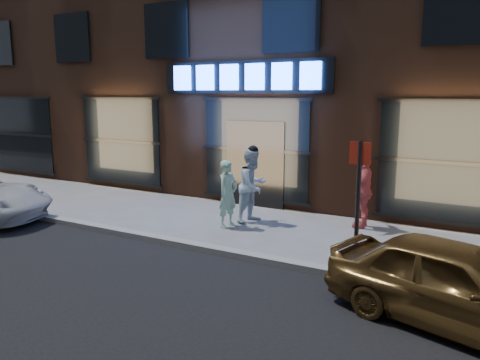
# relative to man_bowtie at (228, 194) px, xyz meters

# --- Properties ---
(ground) EXTENTS (90.00, 90.00, 0.00)m
(ground) POSITION_rel_man_bowtie_xyz_m (-0.41, -1.74, -0.80)
(ground) COLOR slate
(ground) RESTS_ON ground
(curb) EXTENTS (60.00, 0.25, 0.12)m
(curb) POSITION_rel_man_bowtie_xyz_m (-0.41, -1.74, -0.74)
(curb) COLOR gray
(curb) RESTS_ON ground
(storefront_building) EXTENTS (30.20, 8.28, 10.30)m
(storefront_building) POSITION_rel_man_bowtie_xyz_m (-0.41, 6.25, 4.34)
(storefront_building) COLOR #54301E
(storefront_building) RESTS_ON ground
(man_bowtie) EXTENTS (0.48, 0.65, 1.61)m
(man_bowtie) POSITION_rel_man_bowtie_xyz_m (0.00, 0.00, 0.00)
(man_bowtie) COLOR #AFE6CF
(man_bowtie) RESTS_ON ground
(man_cap) EXTENTS (0.88, 1.02, 1.83)m
(man_cap) POSITION_rel_man_bowtie_xyz_m (0.30, 0.70, 0.11)
(man_cap) COLOR silver
(man_cap) RESTS_ON ground
(passerby) EXTENTS (0.55, 1.09, 1.78)m
(passerby) POSITION_rel_man_bowtie_xyz_m (2.83, 1.53, 0.09)
(passerby) COLOR #D85A59
(passerby) RESTS_ON ground
(gold_sedan) EXTENTS (3.83, 2.36, 1.22)m
(gold_sedan) POSITION_rel_man_bowtie_xyz_m (5.22, -2.72, -0.19)
(gold_sedan) COLOR brown
(gold_sedan) RESTS_ON ground
(sign_post) EXTENTS (0.38, 0.11, 2.39)m
(sign_post) POSITION_rel_man_bowtie_xyz_m (3.53, -1.63, 0.64)
(sign_post) COLOR #262628
(sign_post) RESTS_ON ground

